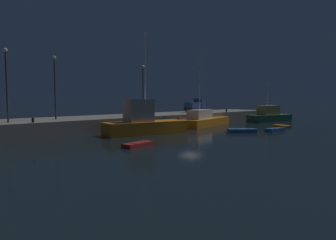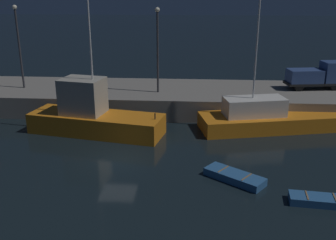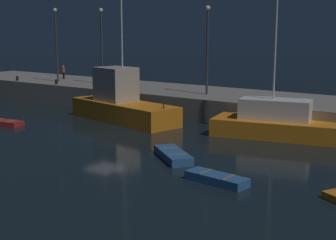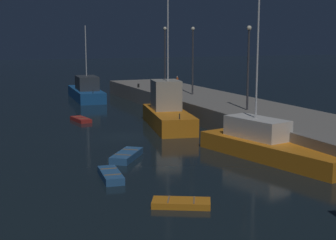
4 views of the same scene
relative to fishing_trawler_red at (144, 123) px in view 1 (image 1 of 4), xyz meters
The scene contains 15 objects.
ground_plane 6.48m from the fishing_trawler_red, 61.06° to the right, with size 320.00×320.00×0.00m, color black.
pier_quay 8.13m from the fishing_trawler_red, 67.92° to the left, with size 67.91×9.00×2.01m.
fishing_trawler_red is the anchor object (origin of this frame).
fishing_boat_blue 31.62m from the fishing_trawler_red, ahead, with size 10.62×5.09×7.87m.
fishing_boat_orange 14.98m from the fishing_trawler_red, ahead, with size 13.17×6.40×11.78m.
dinghy_orange_near 18.72m from the fishing_trawler_red, 33.79° to the right, with size 3.48×1.51×0.50m.
rowboat_white_mid 23.53m from the fishing_trawler_red, 20.97° to the right, with size 2.56×3.33×0.38m.
dinghy_red_small 9.86m from the fishing_trawler_red, 132.37° to the right, with size 3.42×1.69×0.42m.
rowboat_blue_far 13.56m from the fishing_trawler_red, 35.56° to the right, with size 3.89×3.39×0.54m.
lamp_post_west 16.48m from the fishing_trawler_red, 158.43° to the left, with size 0.44×0.44×8.10m.
lamp_post_east 12.29m from the fishing_trawler_red, 141.63° to the left, with size 0.44×0.44×8.00m.
lamp_post_central 9.34m from the fishing_trawler_red, 51.76° to the left, with size 0.44×0.44×7.86m.
utility_truck 22.08m from the fishing_trawler_red, 22.85° to the left, with size 5.78×2.68×2.68m.
bollard_west 23.54m from the fishing_trawler_red, ahead, with size 0.28×0.28×0.61m, color black.
bollard_central 13.17m from the fishing_trawler_red, 163.24° to the left, with size 0.28×0.28×0.51m, color black.
Camera 1 is at (-26.71, -23.86, 4.64)m, focal length 30.85 mm.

